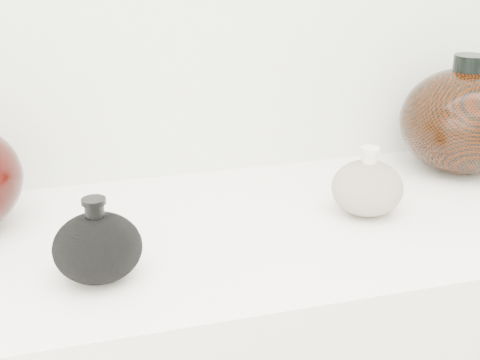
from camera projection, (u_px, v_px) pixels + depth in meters
name	position (u px, v px, depth m)	size (l,w,h in m)	color
black_gourd_vase	(98.00, 247.00, 0.88)	(0.16, 0.16, 0.12)	black
cream_gourd_vase	(367.00, 187.00, 1.08)	(0.12, 0.12, 0.11)	beige
right_round_pot	(463.00, 121.00, 1.24)	(0.31, 0.31, 0.22)	black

